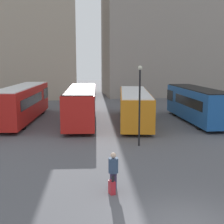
% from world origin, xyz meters
% --- Properties ---
extents(bus_0, '(4.07, 12.59, 3.29)m').
position_xyz_m(bus_0, '(-8.03, 20.60, 1.80)').
color(bus_0, red).
rests_on(bus_0, ground_plane).
extents(bus_1, '(3.70, 12.20, 3.17)m').
position_xyz_m(bus_1, '(-2.60, 19.22, 1.73)').
color(bus_1, red).
rests_on(bus_1, ground_plane).
extents(bus_2, '(4.60, 12.06, 2.88)m').
position_xyz_m(bus_2, '(2.24, 18.34, 1.58)').
color(bus_2, orange).
rests_on(bus_2, ground_plane).
extents(bus_3, '(2.80, 10.58, 3.15)m').
position_xyz_m(bus_3, '(8.04, 17.87, 1.71)').
color(bus_3, '#1E56A3').
rests_on(bus_3, ground_plane).
extents(traveler, '(0.52, 0.52, 1.69)m').
position_xyz_m(traveler, '(-1.97, 3.59, 1.00)').
color(traveler, '#382D4C').
rests_on(traveler, ground_plane).
extents(suitcase, '(0.29, 0.38, 0.85)m').
position_xyz_m(suitcase, '(-2.11, 3.09, 0.30)').
color(suitcase, '#B7232D').
rests_on(suitcase, ground_plane).
extents(lamp_post_0, '(0.28, 0.28, 5.34)m').
position_xyz_m(lamp_post_0, '(0.81, 10.41, 3.17)').
color(lamp_post_0, black).
rests_on(lamp_post_0, ground_plane).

